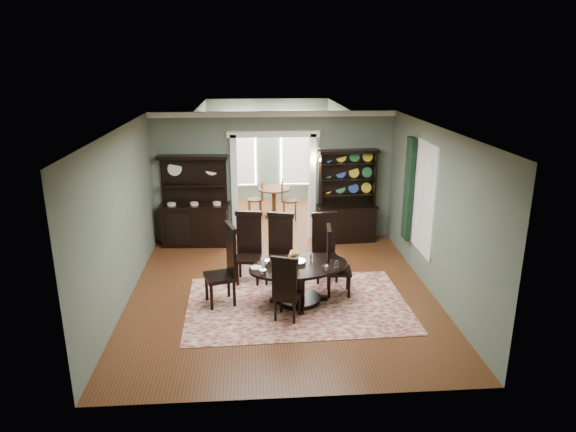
# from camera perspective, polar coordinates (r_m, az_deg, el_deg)

# --- Properties ---
(room) EXTENTS (5.51, 6.01, 3.01)m
(room) POSITION_cam_1_polar(r_m,az_deg,el_deg) (8.97, -0.76, 0.58)
(room) COLOR brown
(room) RESTS_ON ground
(parlor) EXTENTS (3.51, 3.50, 3.01)m
(parlor) POSITION_cam_1_polar(r_m,az_deg,el_deg) (14.32, -2.09, 6.67)
(parlor) COLOR brown
(parlor) RESTS_ON ground
(doorway_trim) EXTENTS (2.08, 0.25, 2.57)m
(doorway_trim) POSITION_cam_1_polar(r_m,az_deg,el_deg) (11.82, -1.63, 4.90)
(doorway_trim) COLOR white
(doorway_trim) RESTS_ON floor
(right_window) EXTENTS (0.15, 1.47, 2.12)m
(right_window) POSITION_cam_1_polar(r_m,az_deg,el_deg) (10.31, 14.06, 2.42)
(right_window) COLOR white
(right_window) RESTS_ON wall_right
(wall_sconce) EXTENTS (0.27, 0.21, 0.21)m
(wall_sconce) POSITION_cam_1_polar(r_m,az_deg,el_deg) (11.69, 3.08, 6.10)
(wall_sconce) COLOR #B18C2F
(wall_sconce) RESTS_ON back_wall_right
(rug) EXTENTS (3.89, 2.60, 0.01)m
(rug) POSITION_cam_1_polar(r_m,az_deg,el_deg) (9.12, 1.06, -9.77)
(rug) COLOR maroon
(rug) RESTS_ON floor
(dining_table) EXTENTS (1.98, 1.97, 0.70)m
(dining_table) POSITION_cam_1_polar(r_m,az_deg,el_deg) (9.02, 1.20, -6.71)
(dining_table) COLOR black
(dining_table) RESTS_ON rug
(centerpiece) EXTENTS (1.54, 0.99, 0.25)m
(centerpiece) POSITION_cam_1_polar(r_m,az_deg,el_deg) (8.98, 1.00, -4.85)
(centerpiece) COLOR silver
(centerpiece) RESTS_ON dining_table
(chair_far_left) EXTENTS (0.56, 0.53, 1.36)m
(chair_far_left) POSITION_cam_1_polar(r_m,az_deg,el_deg) (9.85, -4.38, -3.22)
(chair_far_left) COLOR black
(chair_far_left) RESTS_ON rug
(chair_far_mid) EXTENTS (0.61, 0.59, 1.34)m
(chair_far_mid) POSITION_cam_1_polar(r_m,az_deg,el_deg) (9.79, -0.95, -3.35)
(chair_far_mid) COLOR black
(chair_far_mid) RESTS_ON rug
(chair_far_right) EXTENTS (0.52, 0.50, 1.31)m
(chair_far_right) POSITION_cam_1_polar(r_m,az_deg,el_deg) (9.93, 4.08, -3.17)
(chair_far_right) COLOR black
(chair_far_right) RESTS_ON rug
(chair_end_left) EXTENTS (0.63, 0.65, 1.44)m
(chair_end_left) POSITION_cam_1_polar(r_m,az_deg,el_deg) (8.95, -6.89, -5.17)
(chair_end_left) COLOR black
(chair_end_left) RESTS_ON rug
(chair_end_right) EXTENTS (0.50, 0.52, 1.29)m
(chair_end_right) POSITION_cam_1_polar(r_m,az_deg,el_deg) (9.26, 5.04, -4.84)
(chair_end_right) COLOR black
(chair_end_right) RESTS_ON rug
(chair_near) EXTENTS (0.54, 0.53, 1.15)m
(chair_near) POSITION_cam_1_polar(r_m,az_deg,el_deg) (8.33, -0.24, -7.92)
(chair_near) COLOR black
(chair_near) RESTS_ON rug
(sideboard) EXTENTS (1.59, 0.63, 2.06)m
(sideboard) POSITION_cam_1_polar(r_m,az_deg,el_deg) (11.88, -10.28, 0.20)
(sideboard) COLOR black
(sideboard) RESTS_ON floor
(welsh_dresser) EXTENTS (1.40, 0.59, 2.15)m
(welsh_dresser) POSITION_cam_1_polar(r_m,az_deg,el_deg) (12.00, 6.57, 0.83)
(welsh_dresser) COLOR black
(welsh_dresser) RESTS_ON floor
(parlor_table) EXTENTS (0.86, 0.86, 0.80)m
(parlor_table) POSITION_cam_1_polar(r_m,az_deg,el_deg) (13.77, -1.58, 2.00)
(parlor_table) COLOR #4F2A16
(parlor_table) RESTS_ON parlor_floor
(parlor_chair_left) EXTENTS (0.43, 0.43, 1.01)m
(parlor_chair_left) POSITION_cam_1_polar(r_m,az_deg,el_deg) (13.80, -3.41, 2.09)
(parlor_chair_left) COLOR #4F2A16
(parlor_chair_left) RESTS_ON parlor_floor
(parlor_chair_right) EXTENTS (0.46, 0.45, 1.06)m
(parlor_chair_right) POSITION_cam_1_polar(r_m,az_deg,el_deg) (13.59, -0.13, 1.99)
(parlor_chair_right) COLOR #4F2A16
(parlor_chair_right) RESTS_ON parlor_floor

